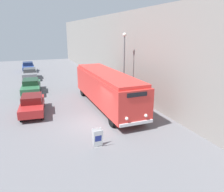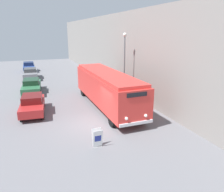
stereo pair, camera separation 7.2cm
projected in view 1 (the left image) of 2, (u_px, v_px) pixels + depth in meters
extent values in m
plane|color=slate|center=(96.00, 124.00, 15.69)|extent=(80.00, 80.00, 0.00)
cube|color=gray|center=(116.00, 51.00, 25.45)|extent=(0.30, 60.00, 8.37)
cylinder|color=black|center=(112.00, 119.00, 15.19)|extent=(0.28, 1.05, 1.05)
cylinder|color=black|center=(141.00, 115.00, 15.99)|extent=(0.28, 1.05, 1.05)
cylinder|color=black|center=(83.00, 91.00, 22.51)|extent=(0.28, 1.05, 1.05)
cylinder|color=black|center=(103.00, 89.00, 23.31)|extent=(0.28, 1.05, 1.05)
cube|color=red|center=(107.00, 88.00, 18.92)|extent=(2.55, 11.02, 2.31)
cube|color=red|center=(107.00, 74.00, 18.56)|extent=(2.35, 10.58, 0.24)
cube|color=silver|center=(136.00, 123.00, 14.26)|extent=(2.43, 0.12, 0.20)
sphere|color=white|center=(127.00, 119.00, 13.91)|extent=(0.22, 0.22, 0.22)
sphere|color=white|center=(146.00, 116.00, 14.41)|extent=(0.22, 0.22, 0.22)
cube|color=black|center=(137.00, 95.00, 13.74)|extent=(1.40, 0.06, 0.28)
cube|color=gray|center=(98.00, 146.00, 12.66)|extent=(0.50, 0.23, 0.01)
cube|color=white|center=(98.00, 139.00, 12.42)|extent=(0.56, 0.21, 1.09)
cube|color=white|center=(97.00, 137.00, 12.59)|extent=(0.56, 0.21, 1.09)
cube|color=navy|center=(98.00, 139.00, 12.40)|extent=(0.39, 0.07, 0.38)
cylinder|color=#595E60|center=(124.00, 68.00, 20.98)|extent=(0.12, 0.12, 6.01)
sphere|color=silver|center=(125.00, 35.00, 20.09)|extent=(0.36, 0.36, 0.36)
cylinder|color=black|center=(21.00, 117.00, 16.08)|extent=(0.22, 0.70, 0.70)
cylinder|color=black|center=(42.00, 115.00, 16.48)|extent=(0.22, 0.70, 0.70)
cylinder|color=black|center=(25.00, 105.00, 18.80)|extent=(0.22, 0.70, 0.70)
cylinder|color=black|center=(43.00, 103.00, 19.20)|extent=(0.22, 0.70, 0.70)
cube|color=#A52323|center=(32.00, 106.00, 17.55)|extent=(2.20, 4.51, 0.62)
cube|color=#5B1313|center=(32.00, 99.00, 17.48)|extent=(1.69, 2.10, 0.55)
cylinder|color=black|center=(22.00, 95.00, 21.87)|extent=(0.22, 0.63, 0.63)
cylinder|color=black|center=(39.00, 93.00, 22.29)|extent=(0.22, 0.63, 0.63)
cylinder|color=black|center=(25.00, 87.00, 24.99)|extent=(0.22, 0.63, 0.63)
cylinder|color=black|center=(39.00, 86.00, 25.41)|extent=(0.22, 0.63, 0.63)
cube|color=#2D6642|center=(31.00, 87.00, 23.54)|extent=(2.23, 4.94, 0.65)
cube|color=#193824|center=(31.00, 82.00, 23.49)|extent=(1.72, 2.29, 0.52)
cylinder|color=black|center=(24.00, 79.00, 28.88)|extent=(0.22, 0.67, 0.67)
cylinder|color=black|center=(36.00, 78.00, 29.36)|extent=(0.22, 0.67, 0.67)
cylinder|color=black|center=(25.00, 75.00, 31.68)|extent=(0.22, 0.67, 0.67)
cylinder|color=black|center=(36.00, 74.00, 32.16)|extent=(0.22, 0.67, 0.67)
cube|color=slate|center=(30.00, 74.00, 30.42)|extent=(2.07, 4.57, 0.67)
cube|color=#3F4043|center=(30.00, 70.00, 30.36)|extent=(1.66, 2.10, 0.47)
cylinder|color=black|center=(24.00, 71.00, 34.79)|extent=(0.22, 0.71, 0.71)
cylinder|color=black|center=(34.00, 70.00, 35.32)|extent=(0.22, 0.71, 0.71)
cylinder|color=black|center=(23.00, 68.00, 37.17)|extent=(0.22, 0.71, 0.71)
cylinder|color=black|center=(33.00, 68.00, 37.70)|extent=(0.22, 0.71, 0.71)
cube|color=#2D478C|center=(28.00, 67.00, 36.16)|extent=(1.81, 4.08, 0.61)
cube|color=#19274D|center=(28.00, 64.00, 36.08)|extent=(1.53, 1.84, 0.57)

